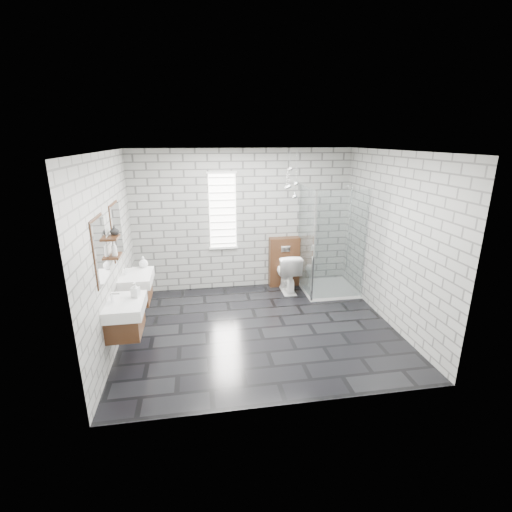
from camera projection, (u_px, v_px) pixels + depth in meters
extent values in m
cube|color=black|center=(259.00, 328.00, 5.87)|extent=(4.20, 3.60, 0.02)
cube|color=white|center=(260.00, 150.00, 5.05)|extent=(4.20, 3.60, 0.02)
cube|color=#999994|center=(243.00, 220.00, 7.16)|extent=(4.20, 0.02, 2.70)
cube|color=#999994|center=(290.00, 295.00, 3.76)|extent=(4.20, 0.02, 2.70)
cube|color=#999994|center=(110.00, 253.00, 5.13)|extent=(0.02, 3.60, 2.70)
cube|color=#999994|center=(392.00, 240.00, 5.79)|extent=(0.02, 3.60, 2.70)
cube|color=#492916|center=(126.00, 322.00, 4.89)|extent=(0.42, 0.62, 0.30)
cube|color=silver|center=(141.00, 319.00, 4.91)|extent=(0.02, 0.35, 0.01)
cube|color=white|center=(126.00, 307.00, 4.82)|extent=(0.47, 0.70, 0.15)
cylinder|color=silver|center=(112.00, 298.00, 4.76)|extent=(0.04, 0.04, 0.12)
cylinder|color=silver|center=(116.00, 294.00, 4.75)|extent=(0.10, 0.02, 0.02)
cube|color=white|center=(101.00, 250.00, 4.55)|extent=(0.03, 0.55, 0.80)
cube|color=#492916|center=(100.00, 251.00, 4.55)|extent=(0.01, 0.59, 0.84)
cube|color=#492916|center=(137.00, 292.00, 5.85)|extent=(0.42, 0.62, 0.30)
cube|color=silver|center=(149.00, 289.00, 5.88)|extent=(0.02, 0.35, 0.01)
cube|color=white|center=(137.00, 278.00, 5.79)|extent=(0.47, 0.70, 0.15)
cylinder|color=silver|center=(126.00, 271.00, 5.73)|extent=(0.04, 0.04, 0.12)
cylinder|color=silver|center=(129.00, 268.00, 5.72)|extent=(0.10, 0.02, 0.02)
cube|color=white|center=(117.00, 231.00, 5.52)|extent=(0.03, 0.55, 0.80)
cube|color=#492916|center=(116.00, 231.00, 5.52)|extent=(0.01, 0.59, 0.84)
cube|color=#492916|center=(115.00, 256.00, 5.11)|extent=(0.14, 0.30, 0.03)
cube|color=#492916|center=(113.00, 238.00, 5.03)|extent=(0.14, 0.30, 0.03)
cube|color=white|center=(223.00, 211.00, 7.01)|extent=(0.50, 0.02, 1.40)
cube|color=white|center=(222.00, 172.00, 6.78)|extent=(0.56, 0.04, 0.04)
cube|color=white|center=(224.00, 248.00, 7.22)|extent=(0.56, 0.04, 0.04)
cube|color=white|center=(224.00, 243.00, 7.19)|extent=(0.48, 0.01, 0.02)
cube|color=white|center=(223.00, 236.00, 7.14)|extent=(0.48, 0.01, 0.02)
cube|color=white|center=(223.00, 229.00, 7.10)|extent=(0.48, 0.01, 0.02)
cube|color=white|center=(223.00, 222.00, 7.06)|extent=(0.48, 0.01, 0.02)
cube|color=white|center=(223.00, 215.00, 7.02)|extent=(0.48, 0.01, 0.02)
cube|color=white|center=(223.00, 208.00, 6.97)|extent=(0.48, 0.01, 0.02)
cube|color=white|center=(222.00, 200.00, 6.93)|extent=(0.48, 0.01, 0.02)
cube|color=white|center=(222.00, 193.00, 6.89)|extent=(0.48, 0.01, 0.02)
cube|color=white|center=(222.00, 185.00, 6.85)|extent=(0.48, 0.01, 0.03)
cube|color=white|center=(222.00, 177.00, 6.80)|extent=(0.48, 0.01, 0.03)
cube|color=#492916|center=(284.00, 262.00, 7.44)|extent=(0.60, 0.20, 1.00)
cube|color=silver|center=(286.00, 249.00, 7.25)|extent=(0.18, 0.01, 0.12)
cube|color=white|center=(328.00, 288.00, 7.33)|extent=(1.00, 1.00, 0.06)
cube|color=silver|center=(340.00, 247.00, 6.56)|extent=(1.00, 0.01, 2.00)
cube|color=silver|center=(306.00, 241.00, 6.95)|extent=(0.01, 1.00, 2.00)
cube|color=silver|center=(314.00, 248.00, 6.49)|extent=(0.03, 0.03, 2.00)
cube|color=silver|center=(366.00, 246.00, 6.64)|extent=(0.03, 0.03, 2.00)
cylinder|color=silver|center=(349.00, 233.00, 7.26)|extent=(0.02, 0.02, 1.80)
cylinder|color=silver|center=(348.00, 185.00, 6.97)|extent=(0.14, 0.14, 0.02)
sphere|color=silver|center=(289.00, 187.00, 6.55)|extent=(0.09, 0.09, 0.09)
cylinder|color=silver|center=(289.00, 167.00, 6.45)|extent=(0.01, 0.01, 0.60)
sphere|color=silver|center=(295.00, 196.00, 6.69)|extent=(0.09, 0.09, 0.09)
cylinder|color=silver|center=(295.00, 172.00, 6.56)|extent=(0.01, 0.01, 0.79)
sphere|color=silver|center=(290.00, 169.00, 6.64)|extent=(0.09, 0.09, 0.09)
cylinder|color=silver|center=(291.00, 157.00, 6.58)|extent=(0.01, 0.01, 0.31)
sphere|color=silver|center=(287.00, 187.00, 6.66)|extent=(0.09, 0.09, 0.09)
cylinder|color=silver|center=(287.00, 167.00, 6.56)|extent=(0.01, 0.01, 0.63)
sphere|color=silver|center=(296.00, 184.00, 6.72)|extent=(0.09, 0.09, 0.09)
cylinder|color=silver|center=(297.00, 165.00, 6.62)|extent=(0.01, 0.01, 0.57)
imported|color=white|center=(287.00, 272.00, 7.21)|extent=(0.43, 0.75, 0.77)
imported|color=#B2B2B2|center=(135.00, 290.00, 4.90)|extent=(0.12, 0.12, 0.21)
imported|color=#B2B2B2|center=(143.00, 262.00, 6.04)|extent=(0.18, 0.18, 0.18)
imported|color=#B2B2B2|center=(114.00, 249.00, 5.01)|extent=(0.08, 0.08, 0.21)
imported|color=#B2B2B2|center=(114.00, 230.00, 5.08)|extent=(0.12, 0.12, 0.13)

